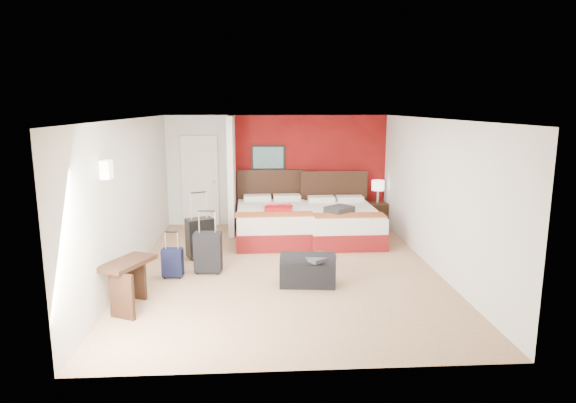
{
  "coord_description": "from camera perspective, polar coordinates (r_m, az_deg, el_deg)",
  "views": [
    {
      "loc": [
        -0.42,
        -7.89,
        2.71
      ],
      "look_at": [
        0.1,
        0.8,
        1.0
      ],
      "focal_mm": 30.54,
      "sensor_mm": 36.0,
      "label": 1
    }
  ],
  "objects": [
    {
      "name": "nightstand",
      "position": [
        11.37,
        10.32,
        -1.46
      ],
      "size": [
        0.43,
        0.43,
        0.54
      ],
      "primitive_type": "cube",
      "rotation": [
        0.0,
        0.0,
        0.12
      ],
      "color": "#321D10",
      "rests_on": "ground"
    },
    {
      "name": "desk",
      "position": [
        7.04,
        -18.07,
        -9.17
      ],
      "size": [
        0.7,
        0.9,
        0.67
      ],
      "primitive_type": "cube",
      "rotation": [
        0.0,
        0.0,
        -0.43
      ],
      "color": "#311B10",
      "rests_on": "ground"
    },
    {
      "name": "room_walls",
      "position": [
        9.47,
        -9.38,
        2.14
      ],
      "size": [
        5.02,
        6.52,
        2.5
      ],
      "color": "silver",
      "rests_on": "ground"
    },
    {
      "name": "entry_door",
      "position": [
        11.29,
        -10.19,
        2.36
      ],
      "size": [
        0.82,
        0.06,
        2.05
      ],
      "primitive_type": "cube",
      "color": "silver",
      "rests_on": "ground"
    },
    {
      "name": "ground",
      "position": [
        8.35,
        -0.39,
        -7.82
      ],
      "size": [
        6.5,
        6.5,
        0.0
      ],
      "primitive_type": "plane",
      "color": "tan",
      "rests_on": "ground"
    },
    {
      "name": "jacket_bundle",
      "position": [
        9.78,
        6.0,
        -0.93
      ],
      "size": [
        0.64,
        0.63,
        0.12
      ],
      "primitive_type": "cube",
      "rotation": [
        0.0,
        0.0,
        0.69
      ],
      "color": "#313136",
      "rests_on": "bed_right"
    },
    {
      "name": "jacket_draped",
      "position": [
        7.46,
        3.52,
        -6.5
      ],
      "size": [
        0.56,
        0.54,
        0.06
      ],
      "primitive_type": "cube",
      "rotation": [
        0.0,
        0.0,
        0.62
      ],
      "color": "#36353A",
      "rests_on": "duffel_bag"
    },
    {
      "name": "suitcase_charcoal",
      "position": [
        8.17,
        -9.29,
        -6.01
      ],
      "size": [
        0.45,
        0.3,
        0.65
      ],
      "primitive_type": "cube",
      "rotation": [
        0.0,
        0.0,
        -0.07
      ],
      "color": "black",
      "rests_on": "ground"
    },
    {
      "name": "duffel_bag",
      "position": [
        7.57,
        2.31,
        -8.15
      ],
      "size": [
        0.88,
        0.54,
        0.42
      ],
      "primitive_type": "cube",
      "rotation": [
        0.0,
        0.0,
        -0.11
      ],
      "color": "black",
      "rests_on": "ground"
    },
    {
      "name": "red_accent_panel",
      "position": [
        11.27,
        2.54,
        3.66
      ],
      "size": [
        3.5,
        0.04,
        2.5
      ],
      "primitive_type": "cube",
      "color": "maroon",
      "rests_on": "ground"
    },
    {
      "name": "table_lamp",
      "position": [
        11.27,
        10.41,
        1.15
      ],
      "size": [
        0.35,
        0.35,
        0.51
      ],
      "primitive_type": "cylinder",
      "rotation": [
        0.0,
        0.0,
        -0.24
      ],
      "color": "silver",
      "rests_on": "nightstand"
    },
    {
      "name": "partition_wall",
      "position": [
        10.61,
        -6.56,
        3.13
      ],
      "size": [
        0.12,
        1.2,
        2.5
      ],
      "primitive_type": "cube",
      "color": "silver",
      "rests_on": "ground"
    },
    {
      "name": "bed_right",
      "position": [
        10.17,
        6.24,
        -2.6
      ],
      "size": [
        1.47,
        2.08,
        0.62
      ],
      "primitive_type": "cube",
      "rotation": [
        0.0,
        0.0,
        0.01
      ],
      "color": "silver",
      "rests_on": "ground"
    },
    {
      "name": "bed_left",
      "position": [
        10.13,
        -1.71,
        -2.54
      ],
      "size": [
        1.54,
        2.16,
        0.64
      ],
      "primitive_type": "cube",
      "rotation": [
        0.0,
        0.0,
        0.02
      ],
      "color": "white",
      "rests_on": "ground"
    },
    {
      "name": "suitcase_navy",
      "position": [
        8.08,
        -13.28,
        -7.1
      ],
      "size": [
        0.33,
        0.22,
        0.45
      ],
      "primitive_type": "cube",
      "rotation": [
        0.0,
        0.0,
        -0.07
      ],
      "color": "black",
      "rests_on": "ground"
    },
    {
      "name": "red_suitcase_open",
      "position": [
        9.95,
        -1.13,
        -0.62
      ],
      "size": [
        0.64,
        0.81,
        0.09
      ],
      "primitive_type": "cube",
      "rotation": [
        0.0,
        0.0,
        -0.15
      ],
      "color": "#A20D16",
      "rests_on": "bed_left"
    },
    {
      "name": "suitcase_black",
      "position": [
        8.98,
        -10.21,
        -4.31
      ],
      "size": [
        0.54,
        0.46,
        0.7
      ],
      "primitive_type": "cube",
      "rotation": [
        0.0,
        0.0,
        0.44
      ],
      "color": "black",
      "rests_on": "ground"
    }
  ]
}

